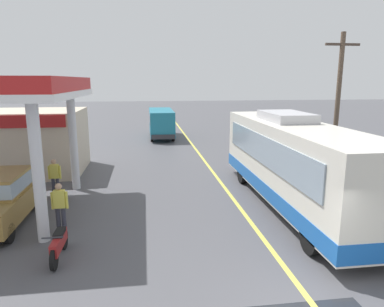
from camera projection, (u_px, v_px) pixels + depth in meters
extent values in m
plane|color=#4C4C51|center=(194.00, 147.00, 26.48)|extent=(120.00, 120.00, 0.00)
cube|color=#D8CC4C|center=(205.00, 161.00, 21.63)|extent=(0.16, 50.00, 0.01)
cube|color=silver|center=(294.00, 160.00, 13.67)|extent=(2.50, 11.00, 2.90)
cube|color=#1959B2|center=(292.00, 187.00, 13.90)|extent=(2.54, 11.04, 0.56)
cube|color=#8C9EAD|center=(263.00, 150.00, 13.41)|extent=(0.06, 9.35, 1.10)
cube|color=#8C9EAD|center=(325.00, 148.00, 13.75)|extent=(0.06, 9.35, 1.10)
cube|color=#B2B2B7|center=(286.00, 117.00, 14.30)|extent=(1.60, 2.80, 0.36)
cylinder|color=black|center=(311.00, 237.00, 10.03)|extent=(0.30, 1.00, 1.00)
cylinder|color=black|center=(381.00, 233.00, 10.32)|extent=(0.30, 1.00, 1.00)
cylinder|color=black|center=(243.00, 173.00, 17.01)|extent=(0.30, 1.00, 1.00)
cylinder|color=black|center=(285.00, 171.00, 17.30)|extent=(0.30, 1.00, 1.00)
cylinder|color=silver|center=(38.00, 170.00, 10.47)|extent=(0.36, 0.36, 4.60)
cylinder|color=silver|center=(73.00, 140.00, 15.70)|extent=(0.36, 0.36, 4.60)
cube|color=beige|center=(16.00, 142.00, 18.73)|extent=(7.00, 4.40, 3.40)
cube|color=olive|center=(1.00, 205.00, 11.99)|extent=(1.70, 4.20, 0.80)
cube|color=olive|center=(0.00, 183.00, 12.03)|extent=(1.50, 2.31, 0.70)
cube|color=#8C9EAD|center=(0.00, 183.00, 12.03)|extent=(1.53, 2.35, 0.49)
cylinder|color=black|center=(8.00, 233.00, 10.72)|extent=(0.20, 0.64, 0.64)
cylinder|color=black|center=(37.00, 201.00, 13.62)|extent=(0.20, 0.64, 0.64)
cube|color=teal|center=(161.00, 122.00, 30.41)|extent=(2.00, 6.00, 2.10)
cube|color=#8C9EAD|center=(161.00, 117.00, 30.33)|extent=(2.04, 5.10, 0.80)
cube|color=#2D2D33|center=(163.00, 137.00, 27.63)|extent=(1.90, 0.16, 0.36)
cylinder|color=black|center=(152.00, 137.00, 28.56)|extent=(0.22, 0.76, 0.76)
cylinder|color=black|center=(173.00, 137.00, 28.80)|extent=(0.22, 0.76, 0.76)
cylinder|color=black|center=(151.00, 130.00, 32.44)|extent=(0.22, 0.76, 0.76)
cylinder|color=black|center=(170.00, 130.00, 32.67)|extent=(0.22, 0.76, 0.76)
cylinder|color=black|center=(54.00, 259.00, 9.20)|extent=(0.10, 0.60, 0.60)
cylinder|color=black|center=(64.00, 239.00, 10.36)|extent=(0.10, 0.60, 0.60)
cube|color=maroon|center=(59.00, 242.00, 9.74)|extent=(0.20, 1.30, 0.36)
cube|color=black|center=(59.00, 233.00, 9.84)|extent=(0.24, 0.60, 0.12)
cylinder|color=#2D2D33|center=(53.00, 238.00, 9.12)|extent=(0.55, 0.04, 0.04)
cylinder|color=#33333F|center=(54.00, 187.00, 15.06)|extent=(0.14, 0.14, 0.82)
cylinder|color=#33333F|center=(58.00, 187.00, 15.09)|extent=(0.14, 0.14, 0.82)
cube|color=#D8CC4C|center=(54.00, 171.00, 14.93)|extent=(0.36, 0.22, 0.60)
sphere|color=tan|center=(54.00, 162.00, 14.84)|extent=(0.22, 0.22, 0.22)
cylinder|color=#D8CC4C|center=(49.00, 173.00, 14.91)|extent=(0.09, 0.09, 0.58)
cylinder|color=#D8CC4C|center=(60.00, 172.00, 14.97)|extent=(0.09, 0.09, 0.58)
cylinder|color=#33333F|center=(58.00, 219.00, 11.58)|extent=(0.14, 0.14, 0.82)
cylinder|color=#33333F|center=(64.00, 219.00, 11.61)|extent=(0.14, 0.14, 0.82)
cube|color=#D8CC4C|center=(59.00, 199.00, 11.45)|extent=(0.36, 0.22, 0.60)
sphere|color=tan|center=(58.00, 187.00, 11.36)|extent=(0.22, 0.22, 0.22)
cylinder|color=#D8CC4C|center=(52.00, 201.00, 11.43)|extent=(0.09, 0.09, 0.58)
cylinder|color=#D8CC4C|center=(67.00, 200.00, 11.49)|extent=(0.09, 0.09, 0.58)
cylinder|color=brown|center=(337.00, 107.00, 17.71)|extent=(0.24, 0.24, 7.32)
cube|color=#4C3D33|center=(343.00, 44.00, 17.08)|extent=(1.80, 0.12, 0.12)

